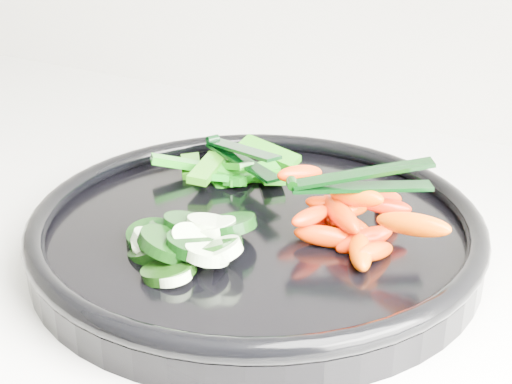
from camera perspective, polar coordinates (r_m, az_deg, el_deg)
The scene contains 6 objects.
veggie_tray at distance 0.59m, azimuth -0.00°, elevation -3.04°, with size 0.45×0.45×0.04m.
cucumber_pile at distance 0.55m, azimuth -5.78°, elevation -3.87°, with size 0.12×0.12×0.04m.
carrot_pile at distance 0.57m, azimuth 7.84°, elevation -1.98°, with size 0.16×0.14×0.05m.
pepper_pile at distance 0.68m, azimuth -1.82°, elevation 1.79°, with size 0.13×0.11×0.04m.
tong_carrot at distance 0.56m, azimuth 8.13°, elevation 0.91°, with size 0.10×0.07×0.02m.
tong_pepper at distance 0.67m, azimuth -1.31°, elevation 3.05°, with size 0.11×0.06×0.02m.
Camera 1 is at (0.84, 1.18, 1.23)m, focal length 50.00 mm.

